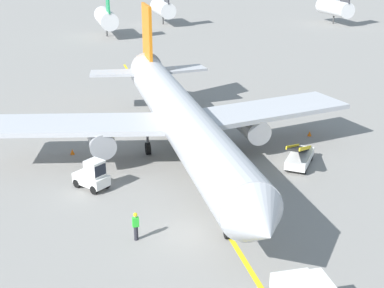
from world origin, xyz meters
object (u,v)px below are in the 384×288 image
Objects in this scene: airliner at (179,116)px; belt_loader_forward_hold at (299,156)px; ground_crew_marshaller at (136,225)px; safety_cone_nose_right at (310,134)px; baggage_tug_near_wing at (93,176)px; safety_cone_nose_left at (228,170)px; safety_cone_wingtip_left at (72,152)px.

airliner reaches higher than belt_loader_forward_hold.
airliner is at bearing 154.51° from belt_loader_forward_hold.
ground_crew_marshaller is 21.40m from safety_cone_nose_right.
belt_loader_forward_hold is at bearing -124.14° from safety_cone_nose_right.
ground_crew_marshaller is (1.61, -7.29, -0.02)m from baggage_tug_near_wing.
airliner reaches higher than safety_cone_nose_left.
safety_cone_nose_right is (17.31, 12.57, -0.69)m from ground_crew_marshaller.
safety_cone_nose_left is (8.00, 7.26, -0.69)m from ground_crew_marshaller.
safety_cone_nose_left is 10.72m from safety_cone_nose_right.
ground_crew_marshaller reaches higher than safety_cone_wingtip_left.
baggage_tug_near_wing reaches higher than safety_cone_wingtip_left.
baggage_tug_near_wing is at bearing 178.57° from belt_loader_forward_hold.
belt_loader_forward_hold reaches higher than baggage_tug_near_wing.
baggage_tug_near_wing reaches higher than ground_crew_marshaller.
airliner is 9.40m from belt_loader_forward_hold.
baggage_tug_near_wing is at bearing 102.46° from ground_crew_marshaller.
belt_loader_forward_hold is 2.78× the size of ground_crew_marshaller.
safety_cone_nose_right is at bearing 8.40° from airliner.
ground_crew_marshaller is at bearing -144.01° from safety_cone_nose_right.
belt_loader_forward_hold is 10.73× the size of safety_cone_nose_right.
ground_crew_marshaller is (-13.48, -6.92, 0.13)m from belt_loader_forward_hold.
airliner is 13.06× the size of baggage_tug_near_wing.
belt_loader_forward_hold is (8.14, -3.88, -2.64)m from airliner.
safety_cone_nose_right is at bearing 35.99° from ground_crew_marshaller.
safety_cone_nose_left and safety_cone_wingtip_left have the same top height.
baggage_tug_near_wing is at bearing -164.42° from safety_cone_nose_right.
airliner is 12.52m from safety_cone_nose_right.
ground_crew_marshaller is 14.15m from safety_cone_wingtip_left.
belt_loader_forward_hold is at bearing -3.56° from safety_cone_nose_left.
safety_cone_nose_left is (-5.48, 0.34, -0.56)m from belt_loader_forward_hold.
safety_cone_nose_left is 1.00× the size of safety_cone_nose_right.
safety_cone_wingtip_left is at bearing 98.05° from baggage_tug_near_wing.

